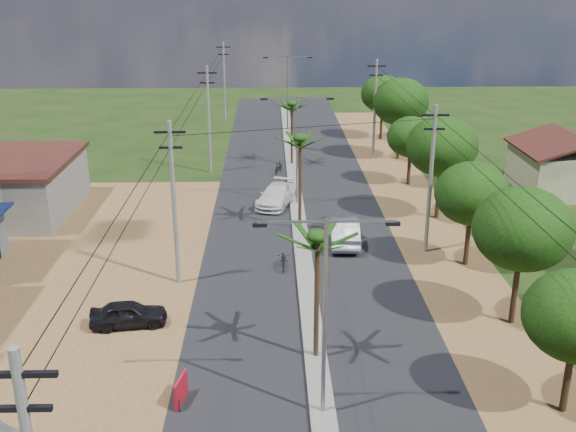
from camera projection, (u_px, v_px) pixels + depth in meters
name	position (u px, v px, depth m)	size (l,w,h in m)	color
ground	(323.00, 415.00, 25.81)	(160.00, 160.00, 0.00)	black
road	(303.00, 259.00, 39.92)	(12.00, 110.00, 0.04)	black
median	(301.00, 239.00, 42.72)	(1.00, 90.00, 0.18)	#605E56
dirt_lot_west	(5.00, 319.00, 32.95)	(18.00, 46.00, 0.04)	brown
dirt_shoulder_east	(446.00, 258.00, 40.15)	(5.00, 90.00, 0.03)	brown
house_east_far	(567.00, 161.00, 51.90)	(7.60, 7.50, 4.60)	#968E66
tree_east_c	(523.00, 229.00, 31.01)	(4.60, 4.60, 6.83)	black
tree_east_d	(472.00, 194.00, 37.77)	(4.20, 4.20, 6.13)	black
tree_east_e	(442.00, 146.00, 45.05)	(4.80, 4.80, 7.14)	black
tree_east_f	(411.00, 137.00, 52.98)	(3.80, 3.80, 5.52)	black
tree_east_g	(401.00, 102.00, 60.06)	(5.00, 5.00, 7.38)	black
tree_east_h	(383.00, 94.00, 67.79)	(4.40, 4.40, 6.52)	black
palm_median_near	(318.00, 242.00, 27.71)	(2.00, 2.00, 6.15)	black
palm_median_mid	(300.00, 143.00, 42.65)	(2.00, 2.00, 6.55)	black
palm_median_far	(292.00, 106.00, 57.92)	(2.00, 2.00, 5.85)	black
streetlight_near	(325.00, 303.00, 24.20)	(5.10, 0.18, 8.00)	gray
streetlight_mid	(297.00, 141.00, 47.73)	(5.10, 0.18, 8.00)	gray
streetlight_far	(287.00, 87.00, 71.26)	(5.10, 0.18, 8.00)	gray
utility_pole_w_b	(174.00, 200.00, 35.32)	(1.60, 0.24, 9.00)	#605E56
utility_pole_w_c	(209.00, 117.00, 56.02)	(1.60, 0.24, 9.00)	#605E56
utility_pole_w_d	(224.00, 80.00, 75.79)	(1.60, 0.24, 9.00)	#605E56
utility_pole_e_b	(431.00, 177.00, 39.46)	(1.60, 0.24, 9.00)	#605E56
utility_pole_e_c	(375.00, 107.00, 60.17)	(1.60, 0.24, 9.00)	#605E56
car_silver_mid	(344.00, 231.00, 42.03)	(1.74, 4.99, 1.65)	#979A9E
car_white_far	(276.00, 196.00, 49.09)	(2.04, 5.01, 1.45)	silver
car_parked_dark	(129.00, 314.00, 32.13)	(1.46, 3.64, 1.24)	black
moto_rider_west_a	(284.00, 260.00, 38.52)	(0.67, 1.91, 1.01)	black
moto_rider_west_b	(279.00, 168.00, 57.18)	(0.46, 1.64, 0.99)	black
roadside_sign	(181.00, 391.00, 26.33)	(0.38, 1.36, 1.14)	maroon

